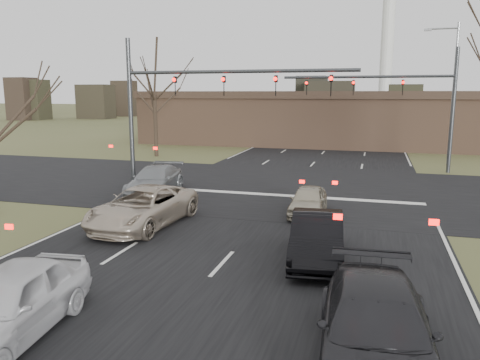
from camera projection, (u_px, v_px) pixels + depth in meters
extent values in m
plane|color=#4B4F2A|center=(184.00, 307.00, 11.46)|extent=(360.00, 360.00, 0.00)
cube|color=black|center=(345.00, 129.00, 68.09)|extent=(14.00, 300.00, 0.02)
cube|color=black|center=(291.00, 188.00, 25.61)|extent=(200.00, 14.00, 0.02)
cube|color=brown|center=(352.00, 122.00, 46.36)|extent=(42.00, 10.00, 4.60)
cube|color=#38281E|center=(353.00, 95.00, 45.87)|extent=(42.40, 10.40, 0.70)
cylinder|color=silver|center=(387.00, 46.00, 119.96)|extent=(3.20, 3.20, 34.00)
cylinder|color=#383A3D|center=(131.00, 114.00, 25.32)|extent=(0.24, 0.24, 8.00)
cylinder|color=#383A3D|center=(237.00, 71.00, 23.27)|extent=(12.00, 0.18, 0.18)
imported|color=black|center=(175.00, 86.00, 24.31)|extent=(0.16, 0.20, 1.00)
imported|color=black|center=(224.00, 86.00, 23.58)|extent=(0.16, 0.20, 1.00)
imported|color=black|center=(276.00, 86.00, 22.85)|extent=(0.16, 0.20, 1.00)
imported|color=black|center=(331.00, 85.00, 22.12)|extent=(0.16, 0.20, 1.00)
cylinder|color=#383A3D|center=(453.00, 111.00, 29.97)|extent=(0.24, 0.24, 8.00)
cylinder|color=#383A3D|center=(366.00, 77.00, 31.07)|extent=(11.00, 0.18, 0.18)
imported|color=black|center=(403.00, 87.00, 30.55)|extent=(0.16, 0.20, 1.00)
imported|color=black|center=(353.00, 88.00, 31.41)|extent=(0.16, 0.20, 1.00)
imported|color=black|center=(307.00, 88.00, 32.27)|extent=(0.16, 0.20, 1.00)
cylinder|color=gray|center=(453.00, 95.00, 33.42)|extent=(0.18, 0.18, 10.00)
cylinder|color=gray|center=(443.00, 29.00, 32.85)|extent=(2.00, 0.12, 0.12)
cube|color=gray|center=(428.00, 30.00, 33.13)|extent=(0.50, 0.25, 0.15)
cylinder|color=black|center=(156.00, 124.00, 38.14)|extent=(0.32, 0.32, 5.23)
imported|color=#BCAD98|center=(143.00, 207.00, 18.28)|extent=(2.90, 5.63, 1.52)
imported|color=silver|center=(8.00, 304.00, 9.87)|extent=(2.37, 4.77, 1.56)
imported|color=black|center=(317.00, 237.00, 14.52)|extent=(2.00, 4.59, 1.47)
imported|color=black|center=(376.00, 330.00, 8.80)|extent=(2.46, 5.41, 1.54)
imported|color=gray|center=(155.00, 180.00, 24.09)|extent=(2.54, 5.10, 1.42)
imported|color=#ACA28B|center=(308.00, 201.00, 20.02)|extent=(1.52, 3.63, 1.23)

